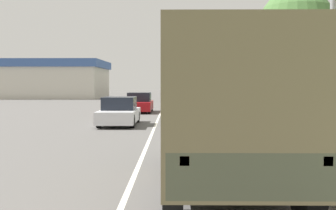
{
  "coord_description": "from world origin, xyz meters",
  "views": [
    {
      "loc": [
        0.88,
        0.68,
        2.1
      ],
      "look_at": [
        0.76,
        10.74,
        1.59
      ],
      "focal_mm": 45.0,
      "sensor_mm": 36.0,
      "label": 1
    }
  ],
  "objects_px": {
    "car_fourth_ahead": "(178,95)",
    "car_second_ahead": "(139,103)",
    "military_truck": "(224,105)",
    "car_third_ahead": "(182,98)",
    "car_nearest_ahead": "(119,112)"
  },
  "relations": [
    {
      "from": "military_truck",
      "to": "car_third_ahead",
      "type": "bearing_deg",
      "value": 90.32
    },
    {
      "from": "military_truck",
      "to": "car_third_ahead",
      "type": "relative_size",
      "value": 1.76
    },
    {
      "from": "car_fourth_ahead",
      "to": "military_truck",
      "type": "bearing_deg",
      "value": -89.47
    },
    {
      "from": "car_second_ahead",
      "to": "car_fourth_ahead",
      "type": "height_order",
      "value": "car_fourth_ahead"
    },
    {
      "from": "military_truck",
      "to": "car_nearest_ahead",
      "type": "bearing_deg",
      "value": 106.33
    },
    {
      "from": "car_nearest_ahead",
      "to": "military_truck",
      "type": "bearing_deg",
      "value": -73.67
    },
    {
      "from": "military_truck",
      "to": "car_nearest_ahead",
      "type": "height_order",
      "value": "military_truck"
    },
    {
      "from": "car_nearest_ahead",
      "to": "car_fourth_ahead",
      "type": "distance_m",
      "value": 31.8
    },
    {
      "from": "car_fourth_ahead",
      "to": "car_second_ahead",
      "type": "bearing_deg",
      "value": -97.83
    },
    {
      "from": "military_truck",
      "to": "car_second_ahead",
      "type": "bearing_deg",
      "value": 98.91
    },
    {
      "from": "military_truck",
      "to": "car_nearest_ahead",
      "type": "relative_size",
      "value": 1.58
    },
    {
      "from": "car_second_ahead",
      "to": "car_third_ahead",
      "type": "height_order",
      "value": "car_third_ahead"
    },
    {
      "from": "military_truck",
      "to": "car_second_ahead",
      "type": "xyz_separation_m",
      "value": [
        -3.47,
        22.15,
        -1.01
      ]
    },
    {
      "from": "car_fourth_ahead",
      "to": "car_third_ahead",
      "type": "bearing_deg",
      "value": -88.89
    },
    {
      "from": "car_second_ahead",
      "to": "car_fourth_ahead",
      "type": "xyz_separation_m",
      "value": [
        3.06,
        22.24,
        -0.0
      ]
    }
  ]
}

